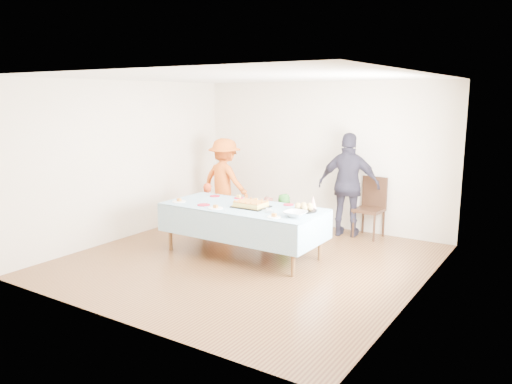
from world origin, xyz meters
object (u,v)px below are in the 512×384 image
at_px(dining_chair, 371,204).
at_px(adult_left, 225,181).
at_px(party_table, 243,210).
at_px(birthday_cake, 251,204).

bearing_deg(dining_chair, adult_left, -163.13).
relative_size(party_table, dining_chair, 2.38).
xyz_separation_m(party_table, adult_left, (-1.45, 1.51, 0.10)).
height_order(birthday_cake, dining_chair, dining_chair).
relative_size(party_table, birthday_cake, 4.82).
height_order(party_table, dining_chair, dining_chair).
xyz_separation_m(birthday_cake, adult_left, (-1.60, 1.51, -0.00)).
distance_m(birthday_cake, dining_chair, 2.41).
height_order(party_table, birthday_cake, birthday_cake).
bearing_deg(birthday_cake, dining_chair, 61.63).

